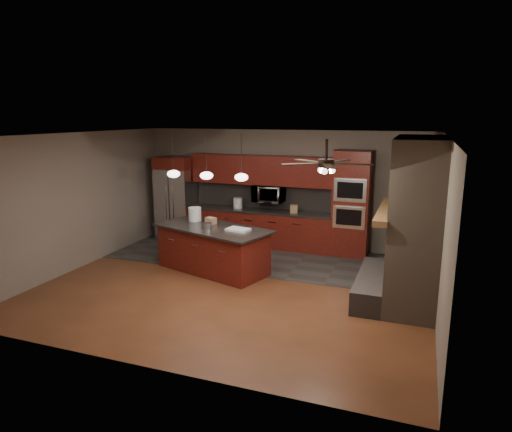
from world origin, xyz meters
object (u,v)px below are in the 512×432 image
at_px(kitchen_island, 213,249).
at_px(counter_box, 294,209).
at_px(oven_tower, 351,204).
at_px(white_bucket, 195,214).
at_px(microwave, 269,194).
at_px(refrigerator, 176,198).
at_px(cardboard_box, 211,221).
at_px(paint_can, 207,226).
at_px(paint_tray, 238,230).
at_px(counter_bucket, 238,203).

height_order(kitchen_island, counter_box, counter_box).
relative_size(oven_tower, white_bucket, 8.11).
height_order(oven_tower, microwave, oven_tower).
xyz_separation_m(refrigerator, counter_box, (3.11, 0.03, -0.06)).
distance_m(refrigerator, counter_box, 3.11).
bearing_deg(white_bucket, cardboard_box, -15.68).
relative_size(paint_can, paint_tray, 0.41).
bearing_deg(paint_tray, kitchen_island, -177.87).
distance_m(white_bucket, paint_can, 0.77).
height_order(white_bucket, counter_bucket, white_bucket).
bearing_deg(paint_tray, paint_can, -164.47).
distance_m(oven_tower, microwave, 1.98).
bearing_deg(cardboard_box, microwave, 86.96).
height_order(microwave, paint_can, microwave).
bearing_deg(counter_box, refrigerator, 166.65).
height_order(paint_can, counter_box, counter_box).
bearing_deg(counter_box, white_bucket, -151.27).
distance_m(oven_tower, paint_tray, 2.84).
bearing_deg(counter_bucket, refrigerator, -177.22).
height_order(paint_tray, cardboard_box, cardboard_box).
bearing_deg(oven_tower, cardboard_box, -146.00).
distance_m(counter_bucket, counter_box, 1.44).
height_order(oven_tower, paint_can, oven_tower).
xyz_separation_m(white_bucket, paint_tray, (1.19, -0.46, -0.13)).
distance_m(cardboard_box, counter_bucket, 1.79).
height_order(paint_can, counter_bucket, counter_bucket).
bearing_deg(refrigerator, cardboard_box, -43.52).
relative_size(microwave, paint_can, 4.10).
bearing_deg(white_bucket, counter_bucket, 79.36).
distance_m(kitchen_island, counter_box, 2.37).
xyz_separation_m(kitchen_island, cardboard_box, (-0.16, 0.26, 0.52)).
bearing_deg(paint_can, kitchen_island, 74.19).
height_order(kitchen_island, cardboard_box, cardboard_box).
bearing_deg(paint_tray, counter_box, 84.59).
height_order(paint_can, cardboard_box, cardboard_box).
distance_m(microwave, counter_bucket, 0.83).
height_order(paint_tray, counter_box, counter_box).
bearing_deg(oven_tower, paint_tray, -131.55).
xyz_separation_m(white_bucket, counter_bucket, (0.31, 1.66, -0.04)).
relative_size(oven_tower, paint_tray, 5.50).
xyz_separation_m(microwave, kitchen_island, (-0.50, -2.10, -0.84)).
distance_m(microwave, paint_can, 2.33).
relative_size(oven_tower, kitchen_island, 0.90).
bearing_deg(paint_can, counter_box, 60.82).
bearing_deg(counter_box, paint_tray, -118.98).
relative_size(oven_tower, counter_box, 12.80).
distance_m(refrigerator, paint_can, 2.85).
xyz_separation_m(oven_tower, white_bucket, (-3.07, -1.65, -0.12)).
bearing_deg(cardboard_box, paint_tray, -7.58).
bearing_deg(white_bucket, microwave, 57.46).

